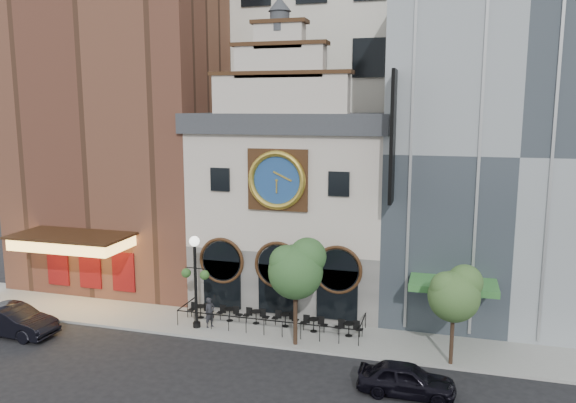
{
  "coord_description": "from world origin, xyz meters",
  "views": [
    {
      "loc": [
        9.41,
        -26.92,
        12.69
      ],
      "look_at": [
        0.03,
        6.0,
        6.95
      ],
      "focal_mm": 35.0,
      "sensor_mm": 36.0,
      "label": 1
    }
  ],
  "objects_px": {
    "car_right": "(406,379)",
    "car_left": "(13,321)",
    "bistro_2": "(256,316)",
    "pedestrian": "(210,312)",
    "bistro_3": "(285,319)",
    "bistro_0": "(201,310)",
    "lamppost": "(195,271)",
    "tree_left": "(297,267)",
    "bistro_1": "(230,313)",
    "bistro_4": "(314,324)",
    "tree_right": "(455,292)",
    "bistro_5": "(349,328)"
  },
  "relations": [
    {
      "from": "bistro_2",
      "to": "bistro_4",
      "type": "relative_size",
      "value": 1.0
    },
    {
      "from": "bistro_3",
      "to": "bistro_4",
      "type": "relative_size",
      "value": 1.0
    },
    {
      "from": "bistro_3",
      "to": "pedestrian",
      "type": "height_order",
      "value": "pedestrian"
    },
    {
      "from": "lamppost",
      "to": "tree_right",
      "type": "distance_m",
      "value": 14.2
    },
    {
      "from": "bistro_3",
      "to": "pedestrian",
      "type": "relative_size",
      "value": 0.9
    },
    {
      "from": "lamppost",
      "to": "tree_left",
      "type": "distance_m",
      "value": 6.26
    },
    {
      "from": "bistro_1",
      "to": "bistro_3",
      "type": "xyz_separation_m",
      "value": [
        3.43,
        0.08,
        0.0
      ]
    },
    {
      "from": "lamppost",
      "to": "tree_left",
      "type": "relative_size",
      "value": 0.93
    },
    {
      "from": "car_left",
      "to": "lamppost",
      "type": "relative_size",
      "value": 0.96
    },
    {
      "from": "bistro_3",
      "to": "car_left",
      "type": "distance_m",
      "value": 15.37
    },
    {
      "from": "bistro_1",
      "to": "tree_left",
      "type": "bearing_deg",
      "value": -24.05
    },
    {
      "from": "bistro_3",
      "to": "bistro_0",
      "type": "bearing_deg",
      "value": -178.85
    },
    {
      "from": "car_right",
      "to": "pedestrian",
      "type": "distance_m",
      "value": 12.33
    },
    {
      "from": "car_left",
      "to": "bistro_3",
      "type": "bearing_deg",
      "value": -67.31
    },
    {
      "from": "bistro_3",
      "to": "tree_right",
      "type": "distance_m",
      "value": 10.08
    },
    {
      "from": "car_right",
      "to": "car_left",
      "type": "relative_size",
      "value": 0.84
    },
    {
      "from": "bistro_2",
      "to": "bistro_3",
      "type": "distance_m",
      "value": 1.78
    },
    {
      "from": "bistro_1",
      "to": "car_right",
      "type": "distance_m",
      "value": 12.15
    },
    {
      "from": "bistro_4",
      "to": "lamppost",
      "type": "relative_size",
      "value": 0.29
    },
    {
      "from": "bistro_4",
      "to": "tree_left",
      "type": "bearing_deg",
      "value": -104.91
    },
    {
      "from": "bistro_0",
      "to": "bistro_2",
      "type": "relative_size",
      "value": 1.0
    },
    {
      "from": "bistro_2",
      "to": "pedestrian",
      "type": "distance_m",
      "value": 2.72
    },
    {
      "from": "tree_left",
      "to": "bistro_3",
      "type": "bearing_deg",
      "value": 120.0
    },
    {
      "from": "bistro_2",
      "to": "bistro_3",
      "type": "xyz_separation_m",
      "value": [
        1.78,
        0.04,
        0.0
      ]
    },
    {
      "from": "bistro_0",
      "to": "car_right",
      "type": "xyz_separation_m",
      "value": [
        12.6,
        -5.67,
        0.12
      ]
    },
    {
      "from": "bistro_2",
      "to": "bistro_4",
      "type": "height_order",
      "value": "same"
    },
    {
      "from": "bistro_5",
      "to": "tree_left",
      "type": "distance_m",
      "value": 4.9
    },
    {
      "from": "tree_left",
      "to": "bistro_1",
      "type": "bearing_deg",
      "value": 155.95
    },
    {
      "from": "car_left",
      "to": "pedestrian",
      "type": "height_order",
      "value": "pedestrian"
    },
    {
      "from": "car_right",
      "to": "lamppost",
      "type": "height_order",
      "value": "lamppost"
    },
    {
      "from": "bistro_5",
      "to": "tree_left",
      "type": "relative_size",
      "value": 0.27
    },
    {
      "from": "bistro_0",
      "to": "pedestrian",
      "type": "bearing_deg",
      "value": -45.8
    },
    {
      "from": "bistro_0",
      "to": "bistro_1",
      "type": "distance_m",
      "value": 1.87
    },
    {
      "from": "car_left",
      "to": "tree_left",
      "type": "bearing_deg",
      "value": -76.15
    },
    {
      "from": "bistro_1",
      "to": "lamppost",
      "type": "bearing_deg",
      "value": -135.92
    },
    {
      "from": "tree_left",
      "to": "car_right",
      "type": "bearing_deg",
      "value": -30.78
    },
    {
      "from": "bistro_3",
      "to": "car_right",
      "type": "relative_size",
      "value": 0.36
    },
    {
      "from": "bistro_3",
      "to": "bistro_4",
      "type": "height_order",
      "value": "same"
    },
    {
      "from": "tree_left",
      "to": "tree_right",
      "type": "relative_size",
      "value": 1.16
    },
    {
      "from": "car_left",
      "to": "pedestrian",
      "type": "relative_size",
      "value": 2.94
    },
    {
      "from": "bistro_3",
      "to": "lamppost",
      "type": "relative_size",
      "value": 0.29
    },
    {
      "from": "bistro_1",
      "to": "lamppost",
      "type": "relative_size",
      "value": 0.29
    },
    {
      "from": "bistro_5",
      "to": "pedestrian",
      "type": "relative_size",
      "value": 0.9
    },
    {
      "from": "bistro_0",
      "to": "bistro_1",
      "type": "relative_size",
      "value": 1.0
    },
    {
      "from": "bistro_4",
      "to": "car_right",
      "type": "relative_size",
      "value": 0.36
    },
    {
      "from": "pedestrian",
      "to": "bistro_0",
      "type": "bearing_deg",
      "value": 77.17
    },
    {
      "from": "bistro_1",
      "to": "car_right",
      "type": "relative_size",
      "value": 0.36
    },
    {
      "from": "bistro_1",
      "to": "bistro_2",
      "type": "bearing_deg",
      "value": 1.46
    },
    {
      "from": "bistro_1",
      "to": "car_left",
      "type": "xyz_separation_m",
      "value": [
        -11.08,
        -4.98,
        0.24
      ]
    },
    {
      "from": "pedestrian",
      "to": "lamppost",
      "type": "relative_size",
      "value": 0.33
    }
  ]
}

